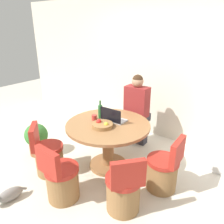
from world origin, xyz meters
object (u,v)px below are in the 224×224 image
chair_right_side (163,171)px  cat (8,195)px  fruit_bowl (102,125)px  dining_table (108,136)px  potted_plant (37,138)px  laptop (113,118)px  chair_near_right_corner (124,191)px  chair_near_camera (61,180)px  chair_near_left_corner (48,157)px  bottle (100,111)px  person_seated (138,108)px

chair_right_side → cat: chair_right_side is taller
fruit_bowl → dining_table: bearing=90.6°
chair_right_side → potted_plant: bearing=-79.3°
dining_table → laptop: bearing=87.3°
fruit_bowl → chair_near_right_corner: bearing=-34.3°
fruit_bowl → cat: 1.49m
chair_right_side → cat: bearing=-48.7°
cat → chair_near_camera: bearing=142.8°
chair_near_right_corner → laptop: bearing=-95.6°
potted_plant → fruit_bowl: bearing=14.0°
chair_near_camera → potted_plant: size_ratio=1.41×
laptop → cat: bearing=68.6°
chair_near_left_corner → bottle: (0.38, 0.77, 0.57)m
dining_table → potted_plant: size_ratio=2.23×
chair_near_left_corner → cat: bearing=137.7°
chair_near_camera → person_seated: person_seated is taller
chair_near_right_corner → chair_near_left_corner: (-1.28, -0.06, 0.00)m
chair_near_camera → person_seated: size_ratio=0.59×
fruit_bowl → bottle: size_ratio=1.09×
chair_near_camera → bottle: 1.17m
cat → fruit_bowl: bearing=166.4°
laptop → fruit_bowl: size_ratio=1.19×
chair_right_side → dining_table: bearing=-90.0°
chair_right_side → bottle: 1.27m
potted_plant → chair_near_right_corner: bearing=-5.0°
chair_near_left_corner → potted_plant: (-0.57, 0.22, 0.03)m
laptop → cat: 1.71m
chair_right_side → laptop: 1.03m
laptop → dining_table: bearing=87.3°
cat → potted_plant: 1.12m
chair_near_camera → cat: (-0.51, -0.44, -0.18)m
chair_near_camera → person_seated: bearing=-88.8°
chair_near_left_corner → chair_near_right_corner: bearing=-133.9°
chair_near_camera → chair_near_left_corner: (-0.56, 0.24, 0.00)m
chair_near_camera → chair_near_left_corner: bearing=-20.0°
chair_right_side → potted_plant: chair_right_side is taller
person_seated → potted_plant: person_seated is taller
chair_near_left_corner → person_seated: bearing=-69.5°
laptop → cat: laptop is taller
laptop → fruit_bowl: bearing=89.0°
chair_near_left_corner → bottle: size_ratio=2.84×
person_seated → bottle: 0.77m
chair_near_right_corner → cat: (-1.23, -0.74, -0.18)m
dining_table → chair_right_side: 0.93m
potted_plant → chair_near_left_corner: bearing=-21.1°
fruit_bowl → potted_plant: size_ratio=0.54×
person_seated → fruit_bowl: size_ratio=4.39×
potted_plant → laptop: bearing=24.8°
chair_right_side → bottle: size_ratio=2.84×
chair_right_side → chair_near_left_corner: 1.65m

